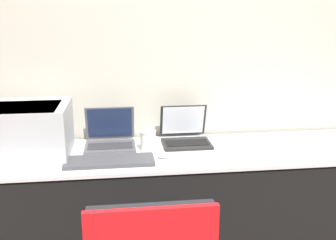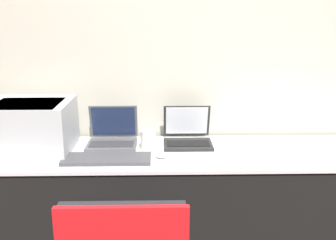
{
  "view_description": "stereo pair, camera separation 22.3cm",
  "coord_description": "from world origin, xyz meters",
  "px_view_note": "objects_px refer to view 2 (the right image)",
  "views": [
    {
      "loc": [
        -0.41,
        -1.83,
        1.51
      ],
      "look_at": [
        -0.14,
        0.31,
        0.92
      ],
      "focal_mm": 42.0,
      "sensor_mm": 36.0,
      "label": 1
    },
    {
      "loc": [
        -0.19,
        -1.85,
        1.51
      ],
      "look_at": [
        -0.14,
        0.31,
        0.92
      ],
      "focal_mm": 42.0,
      "sensor_mm": 36.0,
      "label": 2
    }
  ],
  "objects_px": {
    "laptop_right": "(187,135)",
    "coffee_cup": "(148,140)",
    "printer": "(31,125)",
    "laptop_left": "(112,136)",
    "external_keyboard": "(107,159)",
    "mouse": "(161,155)"
  },
  "relations": [
    {
      "from": "printer",
      "to": "laptop_right",
      "type": "height_order",
      "value": "printer"
    },
    {
      "from": "external_keyboard",
      "to": "laptop_right",
      "type": "bearing_deg",
      "value": 31.88
    },
    {
      "from": "printer",
      "to": "laptop_left",
      "type": "xyz_separation_m",
      "value": [
        0.44,
        0.11,
        -0.11
      ]
    },
    {
      "from": "laptop_left",
      "to": "mouse",
      "type": "bearing_deg",
      "value": -40.3
    },
    {
      "from": "laptop_right",
      "to": "laptop_left",
      "type": "bearing_deg",
      "value": -179.29
    },
    {
      "from": "printer",
      "to": "laptop_left",
      "type": "height_order",
      "value": "printer"
    },
    {
      "from": "printer",
      "to": "laptop_right",
      "type": "relative_size",
      "value": 1.57
    },
    {
      "from": "laptop_left",
      "to": "laptop_right",
      "type": "distance_m",
      "value": 0.46
    },
    {
      "from": "printer",
      "to": "laptop_left",
      "type": "distance_m",
      "value": 0.47
    },
    {
      "from": "printer",
      "to": "laptop_right",
      "type": "distance_m",
      "value": 0.91
    },
    {
      "from": "printer",
      "to": "coffee_cup",
      "type": "bearing_deg",
      "value": 0.65
    },
    {
      "from": "external_keyboard",
      "to": "coffee_cup",
      "type": "relative_size",
      "value": 4.05
    },
    {
      "from": "laptop_right",
      "to": "external_keyboard",
      "type": "relative_size",
      "value": 0.61
    },
    {
      "from": "laptop_left",
      "to": "laptop_right",
      "type": "xyz_separation_m",
      "value": [
        0.46,
        0.01,
        -0.0
      ]
    },
    {
      "from": "printer",
      "to": "coffee_cup",
      "type": "xyz_separation_m",
      "value": [
        0.66,
        0.01,
        -0.1
      ]
    },
    {
      "from": "laptop_left",
      "to": "coffee_cup",
      "type": "height_order",
      "value": "laptop_left"
    },
    {
      "from": "laptop_right",
      "to": "coffee_cup",
      "type": "height_order",
      "value": "laptop_right"
    },
    {
      "from": "laptop_left",
      "to": "coffee_cup",
      "type": "bearing_deg",
      "value": -25.82
    },
    {
      "from": "laptop_left",
      "to": "laptop_right",
      "type": "height_order",
      "value": "laptop_left"
    },
    {
      "from": "laptop_right",
      "to": "coffee_cup",
      "type": "distance_m",
      "value": 0.26
    },
    {
      "from": "external_keyboard",
      "to": "mouse",
      "type": "bearing_deg",
      "value": 5.7
    },
    {
      "from": "external_keyboard",
      "to": "coffee_cup",
      "type": "bearing_deg",
      "value": 38.2
    }
  ]
}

